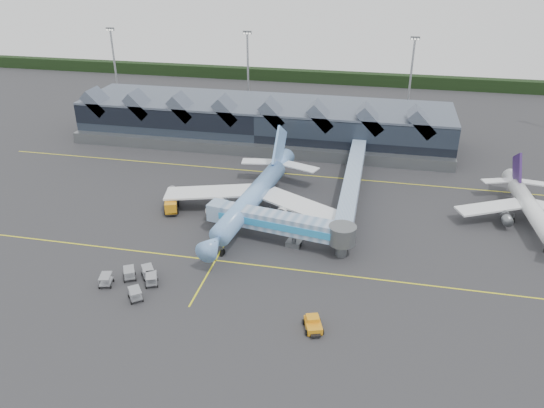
% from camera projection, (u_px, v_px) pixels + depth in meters
% --- Properties ---
extents(ground, '(260.00, 260.00, 0.00)m').
position_uv_depth(ground, '(230.00, 235.00, 89.73)').
color(ground, '#2B2B2E').
rests_on(ground, ground).
extents(taxi_stripes, '(120.00, 60.00, 0.01)m').
position_uv_depth(taxi_stripes, '(245.00, 209.00, 98.48)').
color(taxi_stripes, yellow).
rests_on(taxi_stripes, ground).
extents(tree_line_far, '(260.00, 4.00, 4.00)m').
position_uv_depth(tree_line_far, '(317.00, 77.00, 185.07)').
color(tree_line_far, black).
rests_on(tree_line_far, ground).
extents(terminal, '(90.00, 22.25, 12.52)m').
position_uv_depth(terminal, '(263.00, 122.00, 129.92)').
color(terminal, black).
rests_on(terminal, ground).
extents(light_masts, '(132.40, 42.56, 22.45)m').
position_uv_depth(light_masts, '(376.00, 81.00, 135.17)').
color(light_masts, '#9A9EA3').
rests_on(light_masts, ground).
extents(main_airliner, '(34.55, 39.98, 12.84)m').
position_uv_depth(main_airliner, '(254.00, 196.00, 94.96)').
color(main_airliner, '#6E94E0').
rests_on(main_airliner, ground).
extents(regional_jet, '(25.62, 28.01, 9.61)m').
position_uv_depth(regional_jet, '(530.00, 207.00, 92.52)').
color(regional_jet, white).
rests_on(regional_jet, ground).
extents(jet_bridge, '(25.17, 7.76, 5.38)m').
position_uv_depth(jet_bridge, '(288.00, 225.00, 85.44)').
color(jet_bridge, '#6F94BA').
rests_on(jet_bridge, ground).
extents(fuel_truck, '(4.65, 8.46, 2.86)m').
position_uv_depth(fuel_truck, '(172.00, 200.00, 98.44)').
color(fuel_truck, black).
rests_on(fuel_truck, ground).
extents(pushback_tug, '(3.08, 3.95, 1.59)m').
position_uv_depth(pushback_tug, '(313.00, 324.00, 67.89)').
color(pushback_tug, orange).
rests_on(pushback_tug, ground).
extents(baggage_carts, '(8.58, 8.36, 1.66)m').
position_uv_depth(baggage_carts, '(134.00, 279.00, 76.49)').
color(baggage_carts, '#9A9CA2').
rests_on(baggage_carts, ground).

